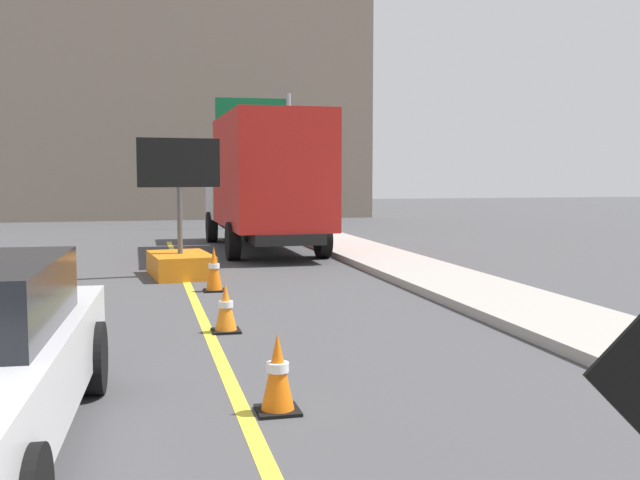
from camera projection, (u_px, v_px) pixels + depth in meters
The scene contains 7 objects.
arrow_board_trailer at pixel (180, 252), 14.48m from camera, with size 1.60×1.91×2.70m.
box_truck at pixel (264, 180), 19.25m from camera, with size 2.49×7.58×3.46m.
highway_guide_sign at pixel (268, 136), 27.36m from camera, with size 2.79×0.24×5.00m.
far_building_block at pixel (164, 108), 35.37m from camera, with size 18.68×7.14×10.38m, color gray.
traffic_cone_mid_lane at pixel (278, 373), 6.18m from camera, with size 0.36×0.36×0.68m.
traffic_cone_far_lane at pixel (226, 308), 9.35m from camera, with size 0.36×0.36×0.63m.
traffic_cone_curbside at pixel (214, 269), 12.62m from camera, with size 0.36×0.36×0.77m.
Camera 1 is at (-0.81, 1.67, 1.99)m, focal length 41.48 mm.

